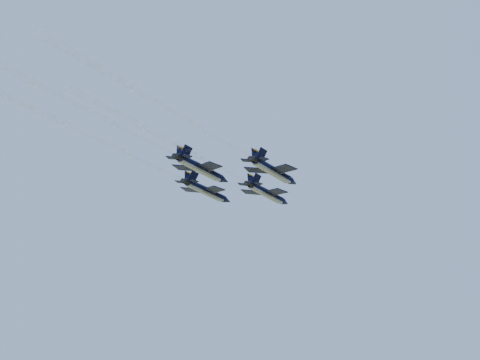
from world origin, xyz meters
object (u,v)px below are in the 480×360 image
(jet_slot, at_px, (202,169))
(jet_left, at_px, (207,191))
(jet_lead, at_px, (267,193))
(jet_right, at_px, (274,171))

(jet_slot, bearing_deg, jet_left, 128.85)
(jet_lead, relative_size, jet_slot, 1.00)
(jet_lead, distance_m, jet_slot, 21.50)
(jet_lead, xyz_separation_m, jet_slot, (-8.77, -19.63, 0.00))
(jet_left, height_order, jet_slot, same)
(jet_right, height_order, jet_slot, same)
(jet_left, height_order, jet_right, same)
(jet_lead, height_order, jet_left, same)
(jet_right, bearing_deg, jet_lead, 132.21)
(jet_lead, distance_m, jet_right, 14.60)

